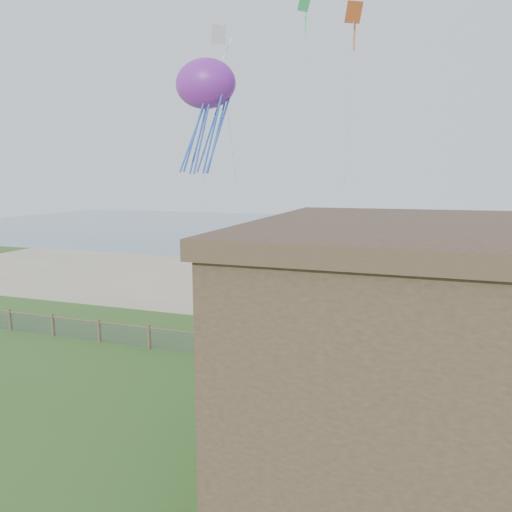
# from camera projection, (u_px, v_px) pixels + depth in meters

# --- Properties ---
(ground) EXTENTS (160.00, 160.00, 0.00)m
(ground) POSITION_uv_depth(u_px,v_px,m) (133.00, 415.00, 16.54)
(ground) COLOR #365C1F
(ground) RESTS_ON ground
(sand_beach) EXTENTS (72.00, 20.00, 0.02)m
(sand_beach) POSITION_uv_depth(u_px,v_px,m) (287.00, 285.00, 37.13)
(sand_beach) COLOR tan
(sand_beach) RESTS_ON ground
(ocean) EXTENTS (160.00, 68.00, 0.02)m
(ocean) POSITION_uv_depth(u_px,v_px,m) (351.00, 230.00, 78.32)
(ocean) COLOR slate
(ocean) RESTS_ON ground
(chainlink_fence) EXTENTS (36.20, 0.20, 1.25)m
(chainlink_fence) POSITION_uv_depth(u_px,v_px,m) (203.00, 345.00, 22.07)
(chainlink_fence) COLOR #493829
(chainlink_fence) RESTS_ON ground
(motel_deck) EXTENTS (15.00, 2.00, 0.50)m
(motel_deck) POSITION_uv_depth(u_px,v_px,m) (507.00, 400.00, 17.13)
(motel_deck) COLOR #4F3F2D
(motel_deck) RESTS_ON ground
(picnic_table) EXTENTS (2.11, 1.70, 0.82)m
(picnic_table) POSITION_uv_depth(u_px,v_px,m) (241.00, 370.00, 19.47)
(picnic_table) COLOR #4F3F2D
(picnic_table) RESTS_ON ground
(octopus_kite) EXTENTS (4.02, 2.94, 7.99)m
(octopus_kite) POSITION_uv_depth(u_px,v_px,m) (206.00, 116.00, 30.91)
(octopus_kite) COLOR #DA2247
(kite_white) EXTENTS (2.03, 2.30, 3.11)m
(kite_white) POSITION_uv_depth(u_px,v_px,m) (219.00, 49.00, 31.07)
(kite_white) COLOR white
(kite_red) EXTENTS (1.59, 1.76, 2.03)m
(kite_red) POSITION_uv_depth(u_px,v_px,m) (353.00, 22.00, 23.37)
(kite_red) COLOR #D05624
(kite_green) EXTENTS (1.79, 1.76, 2.19)m
(kite_green) POSITION_uv_depth(u_px,v_px,m) (304.00, 12.00, 30.05)
(kite_green) COLOR #36CC6E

